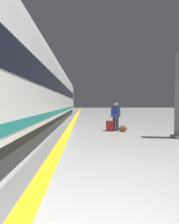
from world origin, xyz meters
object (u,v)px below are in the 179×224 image
at_px(passenger_near, 115,114).
at_px(duffel_bag_mid, 123,129).
at_px(high_speed_train, 24,83).
at_px(suitcase_near, 110,125).
at_px(passenger_mid, 116,113).

bearing_deg(passenger_near, duffel_bag_mid, -37.20).
relative_size(high_speed_train, passenger_near, 23.21).
bearing_deg(suitcase_near, passenger_near, 18.56).
distance_m(suitcase_near, passenger_mid, 0.75).
bearing_deg(suitcase_near, duffel_bag_mid, -13.30).
xyz_separation_m(high_speed_train, suitcase_near, (4.32, 0.52, -2.20)).
relative_size(suitcase_near, passenger_mid, 0.35).
relative_size(passenger_near, duffel_bag_mid, 3.57).
bearing_deg(passenger_mid, high_speed_train, -172.01).
height_order(high_speed_train, passenger_near, high_speed_train).
distance_m(high_speed_train, passenger_near, 4.95).
bearing_deg(duffel_bag_mid, high_speed_train, -175.88).
xyz_separation_m(high_speed_train, passenger_mid, (4.67, 0.65, -1.54)).
distance_m(high_speed_train, suitcase_near, 4.88).
height_order(high_speed_train, duffel_bag_mid, high_speed_train).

